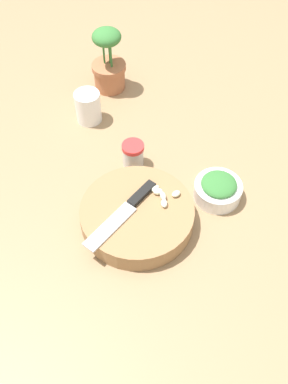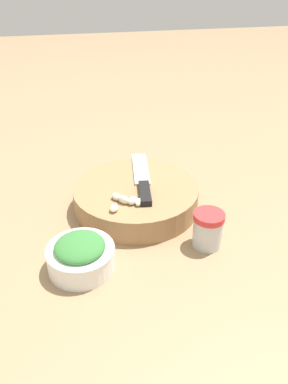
{
  "view_description": "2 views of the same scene",
  "coord_description": "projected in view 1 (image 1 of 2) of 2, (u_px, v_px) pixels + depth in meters",
  "views": [
    {
      "loc": [
        0.31,
        -0.57,
        0.86
      ],
      "look_at": [
        0.0,
        -0.02,
        0.06
      ],
      "focal_mm": 40.0,
      "sensor_mm": 36.0,
      "label": 1
    },
    {
      "loc": [
        0.15,
        0.6,
        0.46
      ],
      "look_at": [
        -0.0,
        -0.04,
        0.06
      ],
      "focal_mm": 35.0,
      "sensor_mm": 36.0,
      "label": 2
    }
  ],
  "objects": [
    {
      "name": "ground_plane",
      "position": [
        148.0,
        200.0,
        1.07
      ],
      "size": [
        5.0,
        5.0,
        0.0
      ],
      "primitive_type": "plane",
      "color": "#997A56"
    },
    {
      "name": "herb_bowl",
      "position": [
        218.0,
        189.0,
        1.06
      ],
      "size": [
        0.12,
        0.12,
        0.06
      ],
      "color": "white",
      "rests_on": "ground_plane"
    },
    {
      "name": "garlic_cloves",
      "position": [
        164.0,
        195.0,
        1.01
      ],
      "size": [
        0.07,
        0.07,
        0.02
      ],
      "color": "silver",
      "rests_on": "cutting_board"
    },
    {
      "name": "coffee_mug",
      "position": [
        88.0,
        106.0,
        1.22
      ],
      "size": [
        0.09,
        0.1,
        0.09
      ],
      "color": "white",
      "rests_on": "ground_plane"
    },
    {
      "name": "cutting_board",
      "position": [
        137.0,
        215.0,
        1.01
      ],
      "size": [
        0.27,
        0.27,
        0.05
      ],
      "color": "#9E754C",
      "rests_on": "ground_plane"
    },
    {
      "name": "chef_knife",
      "position": [
        126.0,
        210.0,
        0.98
      ],
      "size": [
        0.06,
        0.23,
        0.01
      ],
      "rotation": [
        0.0,
        0.0,
        2.98
      ],
      "color": "black",
      "rests_on": "cutting_board"
    },
    {
      "name": "potted_herb",
      "position": [
        109.0,
        65.0,
        1.29
      ],
      "size": [
        0.1,
        0.1,
        0.2
      ],
      "color": "#B26B47",
      "rests_on": "ground_plane"
    },
    {
      "name": "spice_jar",
      "position": [
        133.0,
        155.0,
        1.12
      ],
      "size": [
        0.06,
        0.06,
        0.07
      ],
      "color": "silver",
      "rests_on": "ground_plane"
    }
  ]
}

